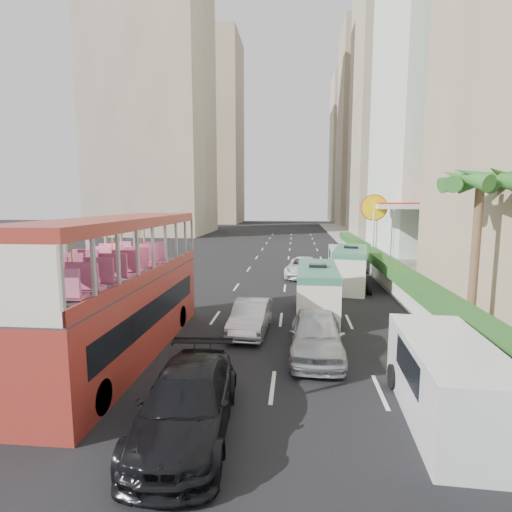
# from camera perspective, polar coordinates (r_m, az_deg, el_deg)

# --- Properties ---
(ground_plane) EXTENTS (200.00, 200.00, 0.00)m
(ground_plane) POSITION_cam_1_polar(r_m,az_deg,el_deg) (14.62, 4.46, -14.79)
(ground_plane) COLOR black
(ground_plane) RESTS_ON ground
(double_decker_bus) EXTENTS (2.50, 11.00, 5.06)m
(double_decker_bus) POSITION_cam_1_polar(r_m,az_deg,el_deg) (15.18, -18.77, -4.33)
(double_decker_bus) COLOR maroon
(double_decker_bus) RESTS_ON ground
(car_silver_lane_a) EXTENTS (1.66, 4.18, 1.35)m
(car_silver_lane_a) POSITION_cam_1_polar(r_m,az_deg,el_deg) (17.59, -0.75, -10.80)
(car_silver_lane_a) COLOR silver
(car_silver_lane_a) RESTS_ON ground
(car_silver_lane_b) EXTENTS (2.03, 4.80, 1.62)m
(car_silver_lane_b) POSITION_cam_1_polar(r_m,az_deg,el_deg) (15.24, 8.57, -13.90)
(car_silver_lane_b) COLOR silver
(car_silver_lane_b) RESTS_ON ground
(car_black) EXTENTS (2.53, 5.46, 1.54)m
(car_black) POSITION_cam_1_polar(r_m,az_deg,el_deg) (10.83, -9.74, -23.56)
(car_black) COLOR black
(car_black) RESTS_ON ground
(van_asset) EXTENTS (3.01, 5.42, 1.44)m
(van_asset) POSITION_cam_1_polar(r_m,az_deg,el_deg) (30.18, 6.80, -2.95)
(van_asset) COLOR silver
(van_asset) RESTS_ON ground
(minibus_near) EXTENTS (2.01, 5.63, 2.47)m
(minibus_near) POSITION_cam_1_polar(r_m,az_deg,el_deg) (19.70, 8.73, -5.11)
(minibus_near) COLOR silver
(minibus_near) RESTS_ON ground
(minibus_far) EXTENTS (2.98, 6.14, 2.61)m
(minibus_far) POSITION_cam_1_polar(r_m,az_deg,el_deg) (26.67, 13.34, -1.68)
(minibus_far) COLOR silver
(minibus_far) RESTS_ON ground
(panel_van_near) EXTENTS (2.28, 5.23, 2.06)m
(panel_van_near) POSITION_cam_1_polar(r_m,az_deg,el_deg) (11.80, 25.76, -15.89)
(panel_van_near) COLOR silver
(panel_van_near) RESTS_ON ground
(panel_van_far) EXTENTS (2.05, 4.77, 1.88)m
(panel_van_far) POSITION_cam_1_polar(r_m,az_deg,el_deg) (33.38, 12.10, -0.39)
(panel_van_far) COLOR silver
(panel_van_far) RESTS_ON ground
(sidewalk) EXTENTS (6.00, 120.00, 0.18)m
(sidewalk) POSITION_cam_1_polar(r_m,az_deg,el_deg) (39.87, 18.29, -0.53)
(sidewalk) COLOR #99968C
(sidewalk) RESTS_ON ground
(kerb_wall) EXTENTS (0.30, 44.00, 1.00)m
(kerb_wall) POSITION_cam_1_polar(r_m,az_deg,el_deg) (28.57, 17.63, -2.49)
(kerb_wall) COLOR silver
(kerb_wall) RESTS_ON sidewalk
(hedge) EXTENTS (1.10, 44.00, 0.70)m
(hedge) POSITION_cam_1_polar(r_m,az_deg,el_deg) (28.44, 17.70, -0.80)
(hedge) COLOR #2D6626
(hedge) RESTS_ON kerb_wall
(palm_tree) EXTENTS (0.36, 0.36, 6.40)m
(palm_tree) POSITION_cam_1_polar(r_m,az_deg,el_deg) (19.20, 28.82, 0.16)
(palm_tree) COLOR brown
(palm_tree) RESTS_ON sidewalk
(shell_station) EXTENTS (6.50, 8.00, 5.50)m
(shell_station) POSITION_cam_1_polar(r_m,az_deg,el_deg) (37.89, 20.59, 3.00)
(shell_station) COLOR silver
(shell_station) RESTS_ON ground
(tower_mid) EXTENTS (16.00, 16.00, 50.00)m
(tower_mid) POSITION_cam_1_polar(r_m,az_deg,el_deg) (76.18, 20.49, 22.11)
(tower_mid) COLOR #B1A48C
(tower_mid) RESTS_ON ground
(tower_far_a) EXTENTS (14.00, 14.00, 44.00)m
(tower_far_a) POSITION_cam_1_polar(r_m,az_deg,el_deg) (98.33, 16.10, 17.14)
(tower_far_a) COLOR tan
(tower_far_a) RESTS_ON ground
(tower_far_b) EXTENTS (14.00, 14.00, 40.00)m
(tower_far_b) POSITION_cam_1_polar(r_m,az_deg,el_deg) (119.56, 14.11, 14.53)
(tower_far_b) COLOR #B1A48C
(tower_far_b) RESTS_ON ground
(tower_left_a) EXTENTS (18.00, 18.00, 52.00)m
(tower_left_a) POSITION_cam_1_polar(r_m,az_deg,el_deg) (75.46, -14.53, 23.28)
(tower_left_a) COLOR #B1A48C
(tower_left_a) RESTS_ON ground
(tower_left_b) EXTENTS (16.00, 16.00, 46.00)m
(tower_left_b) POSITION_cam_1_polar(r_m,az_deg,el_deg) (107.27, -6.70, 17.12)
(tower_left_b) COLOR tan
(tower_left_b) RESTS_ON ground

